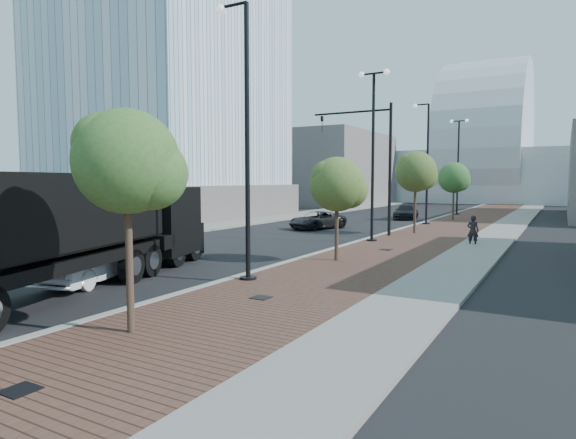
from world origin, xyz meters
The scene contains 24 objects.
sidewalk centered at (3.50, 40.00, 0.06)m, with size 7.00×140.00×0.12m, color #4C2D23.
concrete_strip centered at (6.20, 40.00, 0.07)m, with size 2.40×140.00×0.13m, color slate.
curb centered at (0.00, 40.00, 0.07)m, with size 0.30×140.00×0.14m, color gray.
west_sidewalk centered at (-13.00, 40.00, 0.06)m, with size 4.00×140.00×0.12m, color slate.
dump_truck centered at (-3.90, 8.16, 1.52)m, with size 6.19×13.79×3.61m.
white_sedan centered at (-4.00, 7.51, 0.73)m, with size 1.54×4.43×1.46m, color white.
dark_car_mid centered at (-5.42, 27.51, 0.62)m, with size 2.04×4.43×1.23m, color black.
dark_car_far centered at (-2.49, 39.41, 0.64)m, with size 1.78×4.39×1.27m, color black.
pedestrian centered at (5.64, 23.26, 0.81)m, with size 0.59×0.39×1.61m, color black.
streetlight_1 centered at (0.49, 10.00, 4.34)m, with size 1.44×0.56×9.21m.
streetlight_2 centered at (0.60, 22.00, 4.82)m, with size 1.72×0.56×9.28m.
streetlight_3 centered at (0.49, 34.00, 4.34)m, with size 1.44×0.56×9.21m.
streetlight_4 centered at (0.60, 46.00, 4.82)m, with size 1.72×0.56×9.28m.
traffic_mast centered at (-0.30, 25.00, 4.98)m, with size 5.09×0.20×8.00m.
tree_0 centered at (1.65, 4.02, 3.80)m, with size 2.31×2.25×4.94m.
tree_1 centered at (1.65, 15.02, 3.25)m, with size 2.31×2.25×4.39m.
tree_2 centered at (1.65, 27.02, 3.95)m, with size 2.56×2.54×5.23m.
tree_3 centered at (1.65, 39.02, 3.64)m, with size 2.58×2.57×4.94m.
tower_podium centered at (-24.00, 32.00, 1.50)m, with size 19.00×19.00×3.00m, color #615B57.
convention_center centered at (-2.00, 85.00, 6.00)m, with size 50.00×30.00×50.00m.
commercial_block_nw centered at (-20.00, 60.00, 5.00)m, with size 14.00×20.00×10.00m, color slate.
utility_cover_0 centered at (2.40, 1.00, 0.13)m, with size 0.50×0.50×0.02m, color black.
utility_cover_1 centered at (2.40, 8.00, 0.13)m, with size 0.50×0.50×0.02m, color black.
utility_cover_2 centered at (2.40, 19.00, 0.13)m, with size 0.50×0.50×0.02m, color black.
Camera 1 is at (9.74, -3.38, 3.41)m, focal length 30.47 mm.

